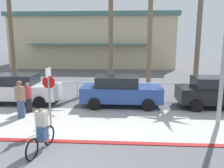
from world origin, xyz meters
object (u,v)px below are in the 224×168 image
stop_sign_bike_lane (49,89)px  car_blue_2 (120,91)px  palm_tree_1 (111,3)px  pedestrian_1 (28,99)px  car_white_1 (20,88)px  palm_tree_0 (9,2)px  car_black_3 (218,92)px  cyclist_teal_0 (42,131)px  pedestrian_0 (20,101)px  palm_tree_2 (151,3)px

stop_sign_bike_lane → car_blue_2: 4.55m
palm_tree_1 → pedestrian_1: (-3.74, -6.87, -5.57)m
car_white_1 → palm_tree_0: bearing=118.5°
stop_sign_bike_lane → car_white_1: bearing=129.3°
car_black_3 → palm_tree_1: bearing=139.0°
stop_sign_bike_lane → pedestrian_1: 2.87m
car_white_1 → cyclist_teal_0: size_ratio=2.44×
palm_tree_0 → pedestrian_0: 11.61m
car_blue_2 → cyclist_teal_0: 5.96m
cyclist_teal_0 → pedestrian_1: 4.51m
car_blue_2 → cyclist_teal_0: car_blue_2 is taller
car_black_3 → pedestrian_0: size_ratio=2.43×
cyclist_teal_0 → pedestrian_0: 3.79m
car_blue_2 → palm_tree_0: bearing=144.6°
palm_tree_0 → pedestrian_0: palm_tree_0 is taller
cyclist_teal_0 → pedestrian_0: (-2.16, 3.11, 0.15)m
stop_sign_bike_lane → cyclist_teal_0: stop_sign_bike_lane is taller
stop_sign_bike_lane → palm_tree_2: palm_tree_2 is taller
pedestrian_0 → car_black_3: bearing=13.3°
car_white_1 → pedestrian_0: (1.19, -2.51, -0.02)m
palm_tree_1 → palm_tree_0: bearing=171.8°
car_blue_2 → car_black_3: 5.29m
pedestrian_0 → pedestrian_1: size_ratio=1.16×
palm_tree_1 → car_blue_2: palm_tree_1 is taller
stop_sign_bike_lane → palm_tree_2: bearing=61.5°
car_black_3 → cyclist_teal_0: 9.49m
car_blue_2 → pedestrian_0: 5.18m
stop_sign_bike_lane → cyclist_teal_0: 2.21m
car_white_1 → car_blue_2: (5.83, -0.20, 0.00)m
cyclist_teal_0 → pedestrian_0: bearing=124.8°
palm_tree_2 → car_white_1: 10.94m
cyclist_teal_0 → pedestrian_1: size_ratio=1.16×
stop_sign_bike_lane → palm_tree_0: palm_tree_0 is taller
palm_tree_2 → car_white_1: bearing=-146.0°
stop_sign_bike_lane → pedestrian_0: bearing=147.3°
palm_tree_2 → cyclist_teal_0: 13.09m
cyclist_teal_0 → car_blue_2: bearing=65.5°
palm_tree_0 → car_black_3: (14.61, -6.60, -5.71)m
cyclist_teal_0 → palm_tree_1: bearing=81.7°
palm_tree_0 → car_black_3: bearing=-24.3°
palm_tree_2 → car_black_3: (3.23, -5.49, -5.41)m
palm_tree_2 → cyclist_teal_0: bearing=-112.5°
car_black_3 → pedestrian_0: bearing=-166.7°
palm_tree_2 → cyclist_teal_0: size_ratio=4.93×
car_blue_2 → palm_tree_2: bearing=69.6°
stop_sign_bike_lane → pedestrian_1: stop_sign_bike_lane is taller
car_white_1 → car_black_3: bearing=-0.9°
palm_tree_0 → car_black_3: size_ratio=2.01×
palm_tree_1 → car_black_3: 9.81m
palm_tree_0 → palm_tree_2: 11.44m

